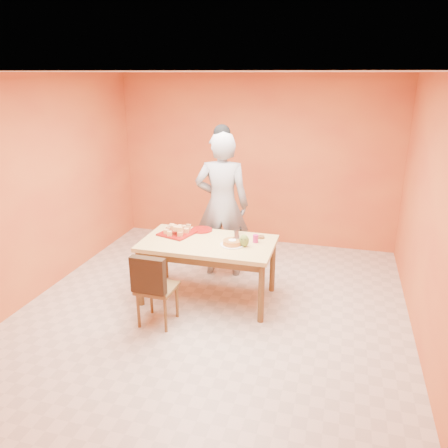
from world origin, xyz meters
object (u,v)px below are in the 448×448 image
(red_dinner_plate, at_px, (202,230))
(sponge_cake, at_px, (232,242))
(egg_ornament, at_px, (244,241))
(dining_chair, at_px, (156,287))
(person, at_px, (222,205))
(checker_tin, at_px, (261,237))
(magenta_glass, at_px, (256,239))
(dining_table, at_px, (208,249))
(pastry_platter, at_px, (177,233))

(red_dinner_plate, distance_m, sponge_cake, 0.64)
(egg_ornament, bearing_deg, dining_chair, -159.34)
(person, distance_m, checker_tin, 0.82)
(person, bearing_deg, magenta_glass, 124.31)
(egg_ornament, xyz_separation_m, magenta_glass, (0.10, 0.16, -0.03))
(magenta_glass, bearing_deg, egg_ornament, -122.27)
(person, distance_m, sponge_cake, 0.89)
(dining_chair, height_order, checker_tin, dining_chair)
(sponge_cake, distance_m, magenta_glass, 0.30)
(dining_table, bearing_deg, egg_ornament, -5.31)
(dining_chair, relative_size, pastry_platter, 2.28)
(person, relative_size, sponge_cake, 9.04)
(checker_tin, bearing_deg, magenta_glass, -103.16)
(dining_chair, relative_size, egg_ornament, 5.99)
(person, height_order, sponge_cake, person)
(sponge_cake, xyz_separation_m, egg_ornament, (0.14, 0.00, 0.04))
(dining_chair, bearing_deg, red_dinner_plate, 81.52)
(dining_chair, distance_m, red_dinner_plate, 1.13)
(dining_chair, relative_size, person, 0.44)
(pastry_platter, bearing_deg, person, 55.75)
(dining_table, xyz_separation_m, checker_tin, (0.60, 0.28, 0.11))
(dining_chair, height_order, pastry_platter, dining_chair)
(dining_table, xyz_separation_m, dining_chair, (-0.38, -0.72, -0.21))
(person, xyz_separation_m, egg_ornament, (0.49, -0.80, -0.16))
(red_dinner_plate, height_order, magenta_glass, magenta_glass)
(person, distance_m, pastry_platter, 0.78)
(dining_table, xyz_separation_m, pastry_platter, (-0.45, 0.14, 0.11))
(magenta_glass, distance_m, checker_tin, 0.17)
(red_dinner_plate, bearing_deg, dining_table, -61.01)
(checker_tin, bearing_deg, pastry_platter, -172.52)
(pastry_platter, relative_size, checker_tin, 4.39)
(person, distance_m, red_dinner_plate, 0.49)
(magenta_glass, xyz_separation_m, checker_tin, (0.04, 0.16, -0.03))
(red_dinner_plate, height_order, sponge_cake, sponge_cake)
(pastry_platter, relative_size, magenta_glass, 4.04)
(sponge_cake, bearing_deg, red_dinner_plate, 142.22)
(dining_table, height_order, dining_chair, dining_chair)
(dining_chair, xyz_separation_m, pastry_platter, (-0.07, 0.86, 0.32))
(dining_chair, xyz_separation_m, sponge_cake, (0.69, 0.68, 0.34))
(dining_chair, distance_m, sponge_cake, 1.03)
(person, distance_m, egg_ornament, 0.95)
(pastry_platter, height_order, sponge_cake, sponge_cake)
(red_dinner_plate, bearing_deg, checker_tin, -5.06)
(sponge_cake, xyz_separation_m, magenta_glass, (0.25, 0.17, 0.01))
(sponge_cake, height_order, checker_tin, sponge_cake)
(dining_chair, xyz_separation_m, red_dinner_plate, (0.18, 1.07, 0.31))
(person, height_order, pastry_platter, person)
(person, xyz_separation_m, checker_tin, (0.63, -0.48, -0.22))
(person, bearing_deg, pastry_platter, 46.90)
(magenta_glass, bearing_deg, dining_chair, -138.13)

